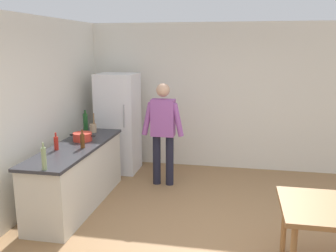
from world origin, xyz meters
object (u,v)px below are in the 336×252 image
at_px(refrigerator, 118,123).
at_px(bottle_sauce_red, 56,143).
at_px(bottle_vinegar_tall, 44,158).
at_px(person, 163,127).
at_px(bottle_wine_green, 85,122).
at_px(utensil_jar, 93,128).
at_px(cooking_pot, 83,137).
at_px(bottle_beer_brown, 82,141).

height_order(refrigerator, bottle_sauce_red, refrigerator).
bearing_deg(bottle_vinegar_tall, person, 65.60).
relative_size(bottle_vinegar_tall, bottle_wine_green, 0.94).
height_order(utensil_jar, bottle_wine_green, bottle_wine_green).
bearing_deg(refrigerator, bottle_vinegar_tall, -89.91).
bearing_deg(utensil_jar, cooking_pot, -84.68).
height_order(utensil_jar, bottle_sauce_red, utensil_jar).
height_order(person, bottle_sauce_red, person).
relative_size(refrigerator, bottle_wine_green, 5.29).
relative_size(bottle_beer_brown, bottle_vinegar_tall, 0.81).
height_order(person, bottle_wine_green, person).
bearing_deg(cooking_pot, bottle_vinegar_tall, -84.90).
height_order(bottle_vinegar_tall, bottle_sauce_red, bottle_vinegar_tall).
bearing_deg(utensil_jar, bottle_wine_green, 144.00).
bearing_deg(bottle_vinegar_tall, refrigerator, 90.09).
bearing_deg(person, bottle_beer_brown, -128.11).
bearing_deg(bottle_vinegar_tall, bottle_sauce_red, 108.52).
distance_m(bottle_beer_brown, bottle_sauce_red, 0.35).
bearing_deg(bottle_wine_green, cooking_pot, -70.39).
bearing_deg(person, utensil_jar, -167.82).
xyz_separation_m(bottle_vinegar_tall, bottle_wine_green, (-0.35, 1.98, 0.01)).
bearing_deg(bottle_wine_green, bottle_vinegar_tall, -79.86).
distance_m(refrigerator, utensil_jar, 0.81).
bearing_deg(bottle_beer_brown, utensil_jar, 103.43).
relative_size(person, bottle_beer_brown, 6.54).
bearing_deg(bottle_sauce_red, bottle_wine_green, 94.36).
distance_m(person, bottle_beer_brown, 1.45).
distance_m(cooking_pot, bottle_beer_brown, 0.41).
height_order(refrigerator, cooking_pot, refrigerator).
bearing_deg(bottle_beer_brown, person, 51.89).
xyz_separation_m(utensil_jar, bottle_vinegar_tall, (0.17, -1.85, 0.06)).
distance_m(refrigerator, bottle_wine_green, 0.76).
height_order(refrigerator, bottle_vinegar_tall, refrigerator).
height_order(refrigerator, person, refrigerator).
height_order(cooking_pot, bottle_wine_green, bottle_wine_green).
bearing_deg(refrigerator, bottle_beer_brown, -88.22).
xyz_separation_m(cooking_pot, utensil_jar, (-0.05, 0.53, 0.02)).
xyz_separation_m(person, utensil_jar, (-1.11, -0.24, 0.00)).
xyz_separation_m(utensil_jar, bottle_wine_green, (-0.19, 0.14, 0.07)).
distance_m(bottle_beer_brown, bottle_vinegar_tall, 0.94).
bearing_deg(bottle_beer_brown, bottle_sauce_red, -153.55).
relative_size(refrigerator, bottle_beer_brown, 6.92).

